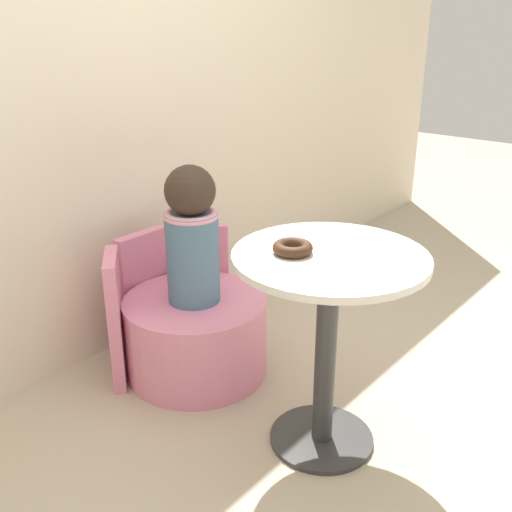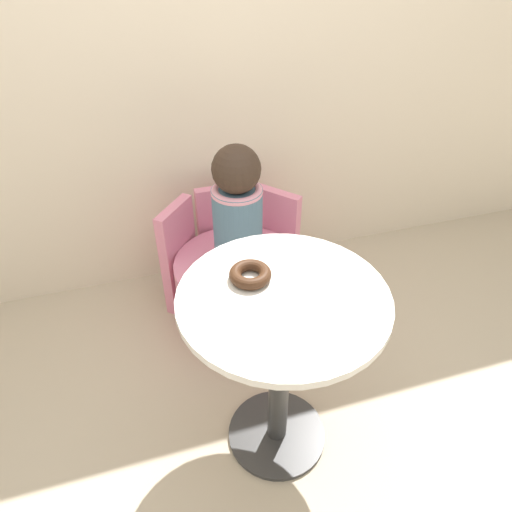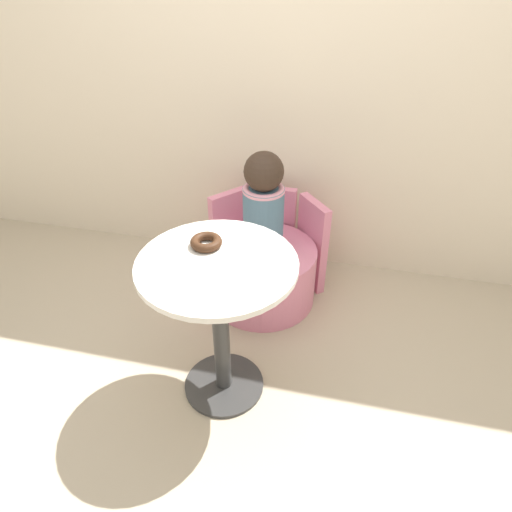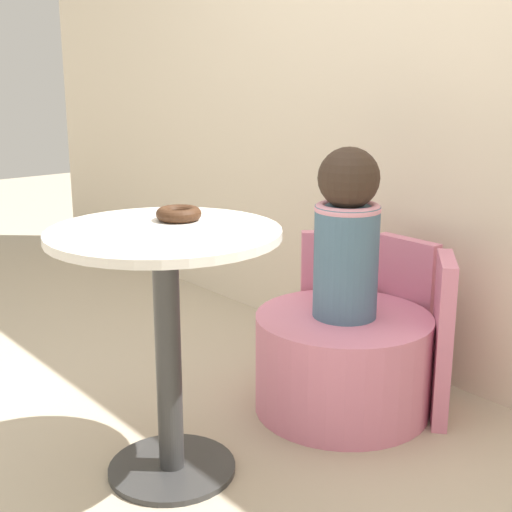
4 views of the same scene
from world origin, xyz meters
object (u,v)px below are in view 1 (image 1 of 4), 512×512
at_px(tub_chair, 196,335).
at_px(child_figure, 192,235).
at_px(round_table, 328,310).
at_px(donut, 293,248).

relative_size(tub_chair, child_figure, 1.06).
distance_m(round_table, child_figure, 0.69).
bearing_deg(round_table, child_figure, 86.68).
xyz_separation_m(round_table, child_figure, (0.04, 0.68, 0.10)).
distance_m(tub_chair, child_figure, 0.46).
bearing_deg(child_figure, donut, -100.96).
relative_size(round_table, child_figure, 1.29).
bearing_deg(tub_chair, child_figure, 88.21).
distance_m(tub_chair, donut, 0.83).
bearing_deg(child_figure, round_table, -93.32).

